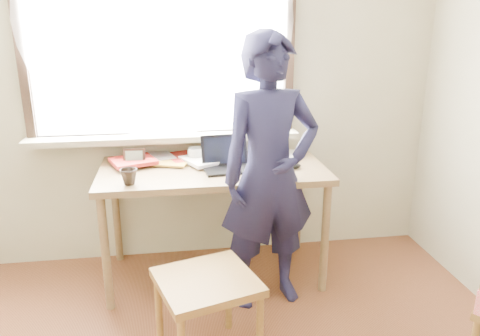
{
  "coord_description": "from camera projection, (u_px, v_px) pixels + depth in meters",
  "views": [
    {
      "loc": [
        -0.16,
        -1.27,
        1.71
      ],
      "look_at": [
        0.18,
        0.95,
        0.99
      ],
      "focal_mm": 35.0,
      "sensor_mm": 36.0,
      "label": 1
    }
  ],
  "objects": [
    {
      "name": "person",
      "position": [
        270.0,
        174.0,
        2.77
      ],
      "size": [
        0.66,
        0.49,
        1.66
      ],
      "primitive_type": "imported",
      "rotation": [
        0.0,
        0.0,
        0.17
      ],
      "color": "black",
      "rests_on": "ground"
    },
    {
      "name": "desk_clutter",
      "position": [
        175.0,
        158.0,
        3.18
      ],
      "size": [
        0.72,
        0.54,
        0.05
      ],
      "color": "white",
      "rests_on": "desk"
    },
    {
      "name": "mug_white",
      "position": [
        196.0,
        154.0,
        3.18
      ],
      "size": [
        0.16,
        0.16,
        0.09
      ],
      "primitive_type": "imported",
      "rotation": [
        0.0,
        0.0,
        0.57
      ],
      "color": "white",
      "rests_on": "desk"
    },
    {
      "name": "laptop",
      "position": [
        227.0,
        161.0,
        3.02
      ],
      "size": [
        0.33,
        0.28,
        0.21
      ],
      "color": "black",
      "rests_on": "desk"
    },
    {
      "name": "room_shell",
      "position": [
        212.0,
        44.0,
        1.43
      ],
      "size": [
        3.52,
        4.02,
        2.61
      ],
      "color": "#B4AF90",
      "rests_on": "ground"
    },
    {
      "name": "desk",
      "position": [
        213.0,
        179.0,
        3.08
      ],
      "size": [
        1.46,
        0.73,
        0.78
      ],
      "color": "brown",
      "rests_on": "ground"
    },
    {
      "name": "book_a",
      "position": [
        145.0,
        159.0,
        3.2
      ],
      "size": [
        0.26,
        0.3,
        0.02
      ],
      "primitive_type": "imported",
      "rotation": [
        0.0,
        0.0,
        0.31
      ],
      "color": "white",
      "rests_on": "desk"
    },
    {
      "name": "mouse",
      "position": [
        294.0,
        166.0,
        3.03
      ],
      "size": [
        0.1,
        0.07,
        0.04
      ],
      "primitive_type": "ellipsoid",
      "color": "black",
      "rests_on": "desk"
    },
    {
      "name": "mug_dark",
      "position": [
        129.0,
        177.0,
        2.73
      ],
      "size": [
        0.12,
        0.12,
        0.09
      ],
      "primitive_type": "imported",
      "rotation": [
        0.0,
        0.0,
        -0.26
      ],
      "color": "black",
      "rests_on": "desk"
    },
    {
      "name": "work_chair",
      "position": [
        207.0,
        291.0,
        2.35
      ],
      "size": [
        0.58,
        0.56,
        0.48
      ],
      "color": "brown",
      "rests_on": "ground"
    },
    {
      "name": "picture_frame",
      "position": [
        134.0,
        158.0,
        3.06
      ],
      "size": [
        0.14,
        0.02,
        0.11
      ],
      "color": "black",
      "rests_on": "desk"
    },
    {
      "name": "book_b",
      "position": [
        273.0,
        154.0,
        3.31
      ],
      "size": [
        0.25,
        0.29,
        0.02
      ],
      "primitive_type": "imported",
      "rotation": [
        0.0,
        0.0,
        -0.32
      ],
      "color": "white",
      "rests_on": "desk"
    }
  ]
}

